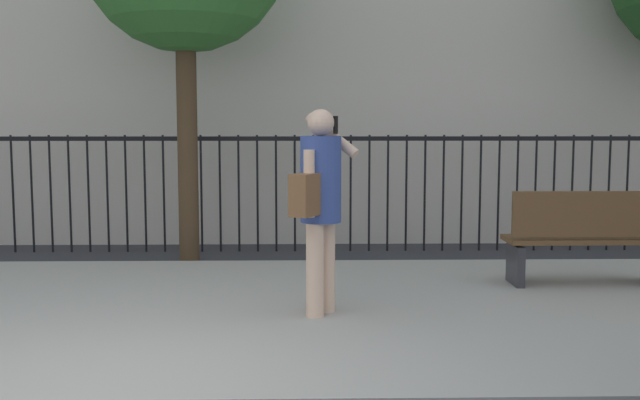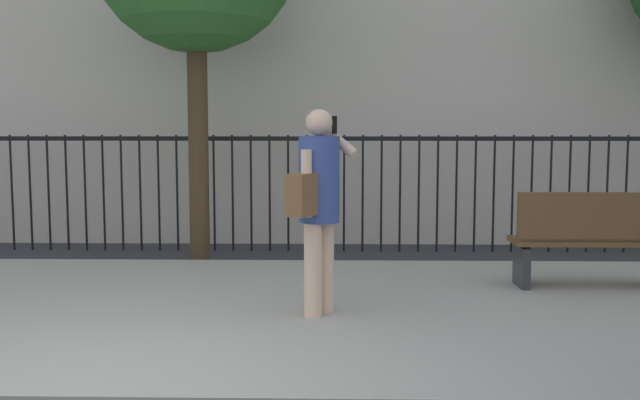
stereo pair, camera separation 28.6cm
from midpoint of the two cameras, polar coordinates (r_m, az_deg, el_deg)
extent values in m
cube|color=#9E9B93|center=(6.72, -13.54, -8.67)|extent=(28.00, 4.40, 0.15)
cube|color=black|center=(10.15, -9.31, 4.70)|extent=(12.00, 0.04, 0.06)
cylinder|color=black|center=(10.90, -23.34, 0.42)|extent=(0.03, 0.03, 1.60)
cylinder|color=black|center=(10.80, -22.09, 0.43)|extent=(0.03, 0.03, 1.60)
cylinder|color=black|center=(10.72, -20.81, 0.44)|extent=(0.03, 0.03, 1.60)
cylinder|color=black|center=(10.63, -19.51, 0.44)|extent=(0.03, 0.03, 1.60)
cylinder|color=black|center=(10.56, -18.20, 0.45)|extent=(0.03, 0.03, 1.60)
cylinder|color=black|center=(10.48, -16.86, 0.46)|extent=(0.03, 0.03, 1.60)
cylinder|color=black|center=(10.42, -15.51, 0.46)|extent=(0.03, 0.03, 1.60)
cylinder|color=black|center=(10.36, -14.14, 0.47)|extent=(0.03, 0.03, 1.60)
cylinder|color=black|center=(10.30, -12.76, 0.47)|extent=(0.03, 0.03, 1.60)
cylinder|color=black|center=(10.26, -11.36, 0.48)|extent=(0.03, 0.03, 1.60)
cylinder|color=black|center=(10.22, -9.95, 0.48)|extent=(0.03, 0.03, 1.60)
cylinder|color=black|center=(10.18, -8.53, 0.49)|extent=(0.03, 0.03, 1.60)
cylinder|color=black|center=(10.15, -7.10, 0.49)|extent=(0.03, 0.03, 1.60)
cylinder|color=black|center=(10.13, -5.66, 0.50)|extent=(0.03, 0.03, 1.60)
cylinder|color=black|center=(10.11, -4.22, 0.50)|extent=(0.03, 0.03, 1.60)
cylinder|color=black|center=(10.10, -2.77, 0.51)|extent=(0.03, 0.03, 1.60)
cylinder|color=black|center=(10.10, -1.32, 0.51)|extent=(0.03, 0.03, 1.60)
cylinder|color=black|center=(10.10, 0.12, 0.51)|extent=(0.03, 0.03, 1.60)
cylinder|color=black|center=(10.11, 1.57, 0.52)|extent=(0.03, 0.03, 1.60)
cylinder|color=black|center=(10.13, 3.01, 0.52)|extent=(0.03, 0.03, 1.60)
cylinder|color=black|center=(10.15, 4.45, 0.52)|extent=(0.03, 0.03, 1.60)
cylinder|color=black|center=(10.18, 5.88, 0.52)|extent=(0.03, 0.03, 1.60)
cylinder|color=black|center=(10.21, 7.30, 0.52)|extent=(0.03, 0.03, 1.60)
cylinder|color=black|center=(10.25, 8.71, 0.52)|extent=(0.03, 0.03, 1.60)
cylinder|color=black|center=(10.30, 10.11, 0.53)|extent=(0.03, 0.03, 1.60)
cylinder|color=black|center=(10.35, 11.50, 0.53)|extent=(0.03, 0.03, 1.60)
cylinder|color=black|center=(10.41, 12.87, 0.53)|extent=(0.03, 0.03, 1.60)
cylinder|color=black|center=(10.48, 14.22, 0.53)|extent=(0.03, 0.03, 1.60)
cylinder|color=black|center=(10.55, 15.56, 0.53)|extent=(0.03, 0.03, 1.60)
cylinder|color=black|center=(10.63, 16.88, 0.52)|extent=(0.03, 0.03, 1.60)
cylinder|color=black|center=(10.71, 18.18, 0.52)|extent=(0.03, 0.03, 1.60)
cylinder|color=black|center=(10.80, 19.45, 0.52)|extent=(0.03, 0.03, 1.60)
cylinder|color=black|center=(10.89, 20.71, 0.52)|extent=(0.03, 0.03, 1.60)
cylinder|color=black|center=(10.99, 21.95, 0.52)|extent=(0.03, 0.03, 1.60)
cylinder|color=beige|center=(6.29, -0.82, -5.14)|extent=(0.15, 0.15, 0.78)
cylinder|color=beige|center=(6.12, -1.73, -5.45)|extent=(0.15, 0.15, 0.78)
cylinder|color=#33478C|center=(6.11, -1.28, 1.62)|extent=(0.46, 0.46, 0.71)
sphere|color=beige|center=(6.09, -1.29, 6.01)|extent=(0.22, 0.22, 0.22)
cylinder|color=beige|center=(6.27, -0.39, 5.01)|extent=(0.48, 0.32, 0.39)
cylinder|color=beige|center=(5.94, -2.23, 1.28)|extent=(0.09, 0.09, 0.54)
cube|color=black|center=(6.19, -0.12, 5.82)|extent=(0.04, 0.07, 0.15)
cube|color=brown|center=(5.89, -2.52, 0.41)|extent=(0.28, 0.32, 0.34)
cube|color=brown|center=(7.78, 18.87, -2.90)|extent=(1.60, 0.45, 0.05)
cube|color=brown|center=(7.56, 19.44, -1.02)|extent=(1.60, 0.06, 0.44)
cube|color=#333338|center=(7.61, 13.83, -4.85)|extent=(0.08, 0.41, 0.40)
cylinder|color=#4C3823|center=(9.25, -11.09, 4.82)|extent=(0.25, 0.25, 3.18)
camera|label=1|loc=(0.14, -91.28, -0.13)|focal=41.40mm
camera|label=2|loc=(0.14, 88.72, 0.13)|focal=41.40mm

